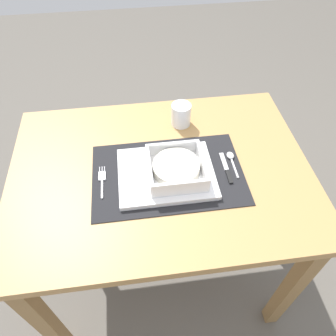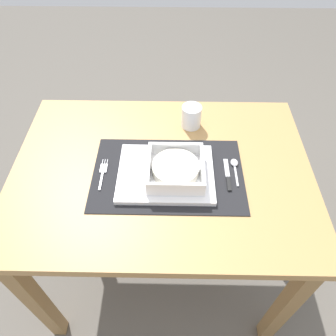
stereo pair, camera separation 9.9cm
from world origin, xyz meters
name	(u,v)px [view 1 (the left image)]	position (x,y,z in m)	size (l,w,h in m)	color
ground_plane	(163,265)	(0.00, 0.00, 0.00)	(6.00, 6.00, 0.00)	#59544C
dining_table	(161,189)	(0.00, 0.00, 0.61)	(0.97, 0.70, 0.72)	#B2844C
placemat	(168,174)	(0.02, -0.03, 0.72)	(0.48, 0.31, 0.00)	black
serving_plate	(166,173)	(0.01, -0.03, 0.73)	(0.30, 0.23, 0.02)	white
porridge_bowl	(176,168)	(0.04, -0.04, 0.76)	(0.17, 0.17, 0.05)	white
fork	(102,179)	(-0.19, -0.02, 0.72)	(0.02, 0.13, 0.00)	silver
spoon	(231,158)	(0.23, 0.01, 0.73)	(0.02, 0.11, 0.01)	silver
butter_knife	(227,170)	(0.21, -0.04, 0.72)	(0.01, 0.13, 0.01)	black
drinking_glass	(181,116)	(0.10, 0.21, 0.75)	(0.07, 0.07, 0.08)	white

